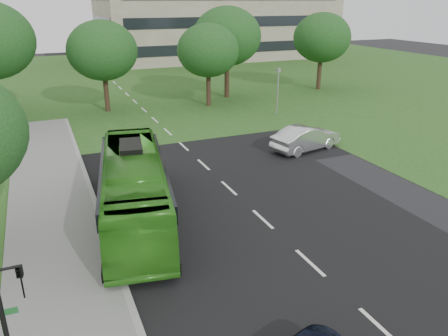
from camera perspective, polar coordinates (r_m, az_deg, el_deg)
name	(u,v)px	position (r m, az deg, el deg)	size (l,w,h in m)	color
ground	(284,239)	(19.47, 7.87, -9.21)	(160.00, 160.00, 0.00)	black
street_surfaces	(148,118)	(39.22, -9.84, 6.44)	(120.00, 120.00, 0.15)	black
tree_park_b	(102,51)	(41.80, -15.61, 14.55)	(6.24, 6.24, 8.18)	black
tree_park_c	(208,50)	(42.67, -2.10, 15.10)	(5.88, 5.88, 7.81)	black
tree_park_d	(227,36)	(46.58, 0.40, 16.81)	(7.00, 7.00, 9.26)	black
tree_park_e	(322,38)	(52.21, 12.68, 16.28)	(6.40, 6.40, 8.53)	black
bus	(134,188)	(20.70, -11.64, -2.60)	(2.67, 11.43, 3.18)	#358D20
sedan	(306,138)	(30.67, 10.65, 3.86)	(1.81, 5.18, 1.71)	silver
traffic_light	(10,320)	(12.16, -26.17, -17.36)	(0.72, 0.21, 4.47)	black
camera_pole	(278,85)	(39.47, 7.05, 10.66)	(0.43, 0.40, 4.19)	gray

